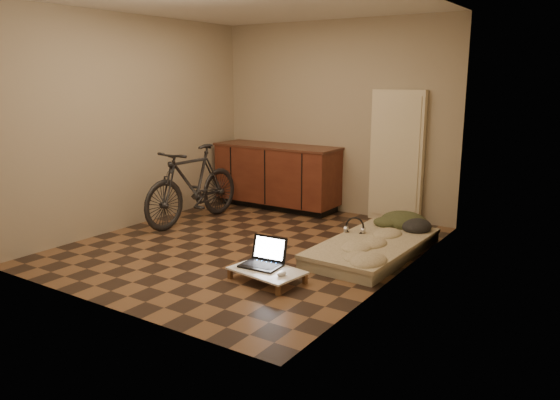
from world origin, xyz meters
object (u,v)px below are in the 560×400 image
Objects in this scene: bicycle at (193,181)px; lap_desk at (267,271)px; laptop at (264,260)px; futon at (373,248)px.

lap_desk is at bearing -29.65° from bicycle.
laptop is at bearing 146.60° from lap_desk.
laptop is (-0.60, -1.18, 0.09)m from futon.
bicycle is at bearing -176.85° from futon.
bicycle reaches higher than futon.
futon reaches higher than lap_desk.
bicycle is at bearing 145.63° from laptop.
bicycle is 2.38m from lap_desk.
futon is (2.50, 0.06, -0.47)m from bicycle.
laptop is at bearing -28.99° from bicycle.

